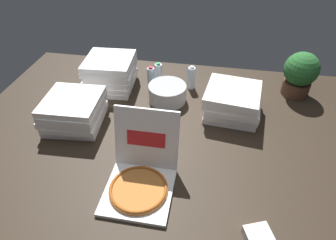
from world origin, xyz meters
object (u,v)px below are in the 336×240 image
object	(u,v)px
water_bottle_2	(158,74)
potted_plant	(300,73)
water_bottle_0	(151,78)
pizza_stack_left_near	(110,73)
pizza_stack_right_near	(74,111)
ice_bucket	(167,93)
water_bottle_1	(191,78)
open_pizza_box	(141,175)
pizza_stack_center_far	(232,102)
napkin_pile	(259,237)

from	to	relation	value
water_bottle_2	potted_plant	size ratio (longest dim) A/B	0.56
water_bottle_0	water_bottle_2	xyz separation A→B (m)	(0.05, 0.08, 0.00)
pizza_stack_left_near	water_bottle_0	size ratio (longest dim) A/B	2.11
pizza_stack_right_near	ice_bucket	distance (m)	0.78
water_bottle_1	potted_plant	size ratio (longest dim) A/B	0.56
pizza_stack_right_near	water_bottle_0	world-z (taller)	pizza_stack_right_near
open_pizza_box	pizza_stack_left_near	bearing A→B (deg)	117.34
pizza_stack_center_far	ice_bucket	bearing A→B (deg)	169.68
pizza_stack_center_far	potted_plant	distance (m)	0.68
pizza_stack_right_near	potted_plant	bearing A→B (deg)	22.66
ice_bucket	water_bottle_2	xyz separation A→B (m)	(-0.12, 0.24, 0.03)
open_pizza_box	napkin_pile	world-z (taller)	open_pizza_box
pizza_stack_center_far	pizza_stack_right_near	bearing A→B (deg)	-164.24
pizza_stack_center_far	water_bottle_1	distance (m)	0.49
pizza_stack_right_near	pizza_stack_left_near	bearing A→B (deg)	79.57
water_bottle_1	water_bottle_2	distance (m)	0.30
potted_plant	ice_bucket	bearing A→B (deg)	-164.98
potted_plant	napkin_pile	bearing A→B (deg)	-105.37
pizza_stack_right_near	napkin_pile	size ratio (longest dim) A/B	3.34
open_pizza_box	potted_plant	size ratio (longest dim) A/B	1.31
open_pizza_box	pizza_stack_right_near	world-z (taller)	open_pizza_box
ice_bucket	potted_plant	xyz separation A→B (m)	(1.09, 0.29, 0.13)
pizza_stack_center_far	pizza_stack_left_near	distance (m)	1.10
ice_bucket	napkin_pile	size ratio (longest dim) A/B	2.37
ice_bucket	water_bottle_1	xyz separation A→B (m)	(0.18, 0.23, 0.03)
pizza_stack_right_near	pizza_stack_left_near	distance (m)	0.57
ice_bucket	water_bottle_1	world-z (taller)	water_bottle_1
open_pizza_box	napkin_pile	size ratio (longest dim) A/B	3.77
ice_bucket	water_bottle_2	bearing A→B (deg)	117.54
potted_plant	open_pizza_box	bearing A→B (deg)	-132.13
pizza_stack_center_far	water_bottle_0	size ratio (longest dim) A/B	2.12
pizza_stack_right_near	napkin_pile	world-z (taller)	pizza_stack_right_near
pizza_stack_left_near	water_bottle_0	xyz separation A→B (m)	(0.36, 0.03, -0.04)
pizza_stack_left_near	napkin_pile	xyz separation A→B (m)	(1.23, -1.30, -0.11)
pizza_stack_right_near	ice_bucket	size ratio (longest dim) A/B	1.41
water_bottle_2	water_bottle_1	bearing A→B (deg)	-1.82
water_bottle_0	napkin_pile	xyz separation A→B (m)	(0.87, -1.33, -0.08)
water_bottle_0	potted_plant	world-z (taller)	potted_plant
pizza_stack_left_near	potted_plant	bearing A→B (deg)	5.82
pizza_stack_right_near	water_bottle_0	xyz separation A→B (m)	(0.47, 0.59, -0.01)
open_pizza_box	water_bottle_0	xyz separation A→B (m)	(-0.18, 1.08, 0.02)
pizza_stack_left_near	ice_bucket	xyz separation A→B (m)	(0.54, -0.13, -0.07)
water_bottle_0	ice_bucket	bearing A→B (deg)	-42.05
open_pizza_box	ice_bucket	world-z (taller)	open_pizza_box
ice_bucket	water_bottle_0	size ratio (longest dim) A/B	1.47
pizza_stack_left_near	potted_plant	world-z (taller)	potted_plant
pizza_stack_right_near	potted_plant	size ratio (longest dim) A/B	1.16
open_pizza_box	pizza_stack_center_far	distance (m)	0.98
pizza_stack_left_near	ice_bucket	size ratio (longest dim) A/B	1.43
open_pizza_box	water_bottle_1	world-z (taller)	open_pizza_box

